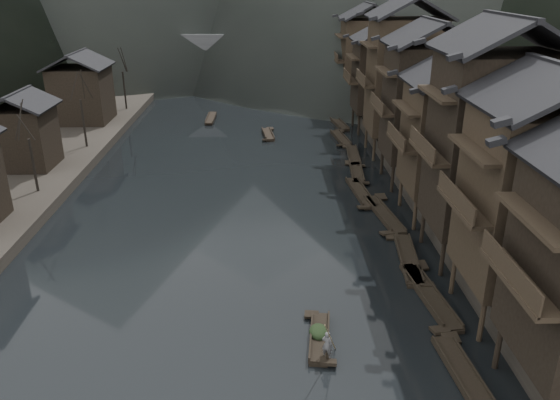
{
  "coord_description": "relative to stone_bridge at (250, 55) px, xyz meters",
  "views": [
    {
      "loc": [
        2.73,
        -27.57,
        18.41
      ],
      "look_at": [
        3.77,
        10.85,
        2.5
      ],
      "focal_mm": 35.0,
      "sensor_mm": 36.0,
      "label": 1
    }
  ],
  "objects": [
    {
      "name": "water",
      "position": [
        0.0,
        -72.0,
        -5.11
      ],
      "size": [
        300.0,
        300.0,
        0.0
      ],
      "primitive_type": "plane",
      "color": "black",
      "rests_on": "ground"
    },
    {
      "name": "right_bank",
      "position": [
        35.0,
        -32.0,
        -4.21
      ],
      "size": [
        40.0,
        200.0,
        1.8
      ],
      "primitive_type": "cube",
      "color": "#2D2823",
      "rests_on": "ground"
    },
    {
      "name": "stilt_houses",
      "position": [
        17.29,
        -52.68,
        4.12
      ],
      "size": [
        9.0,
        67.6,
        16.75
      ],
      "color": "black",
      "rests_on": "ground"
    },
    {
      "name": "left_houses",
      "position": [
        -20.5,
        -51.88,
        0.55
      ],
      "size": [
        8.1,
        53.2,
        8.73
      ],
      "color": "black",
      "rests_on": "left_bank"
    },
    {
      "name": "bare_trees",
      "position": [
        -17.0,
        -50.88,
        1.29
      ],
      "size": [
        3.67,
        61.66,
        7.34
      ],
      "color": "black",
      "rests_on": "left_bank"
    },
    {
      "name": "moored_sampans",
      "position": [
        12.15,
        -54.63,
        -4.91
      ],
      "size": [
        3.31,
        55.73,
        0.47
      ],
      "color": "black",
      "rests_on": "water"
    },
    {
      "name": "midriver_boats",
      "position": [
        0.95,
        -24.57,
        -4.91
      ],
      "size": [
        12.16,
        27.91,
        0.45
      ],
      "color": "black",
      "rests_on": "water"
    },
    {
      "name": "stone_bridge",
      "position": [
        0.0,
        0.0,
        0.0
      ],
      "size": [
        40.0,
        6.0,
        9.0
      ],
      "color": "#4C4C4F",
      "rests_on": "ground"
    },
    {
      "name": "hero_sampan",
      "position": [
        5.54,
        -75.15,
        -4.91
      ],
      "size": [
        1.53,
        4.86,
        0.43
      ],
      "color": "black",
      "rests_on": "water"
    },
    {
      "name": "cargo_heap",
      "position": [
        5.51,
        -74.93,
        -4.36
      ],
      "size": [
        1.06,
        1.38,
        0.63
      ],
      "primitive_type": "ellipsoid",
      "color": "black",
      "rests_on": "hero_sampan"
    },
    {
      "name": "boatman",
      "position": [
        5.74,
        -76.82,
        -3.89
      ],
      "size": [
        0.68,
        0.58,
        1.57
      ],
      "primitive_type": "imported",
      "rotation": [
        0.0,
        0.0,
        2.7
      ],
      "color": "#5E5E61",
      "rests_on": "hero_sampan"
    },
    {
      "name": "bamboo_pole",
      "position": [
        5.94,
        -76.82,
        -1.31
      ],
      "size": [
        1.09,
        2.58,
        3.59
      ],
      "primitive_type": "cylinder",
      "rotation": [
        0.65,
        0.0,
        -0.38
      ],
      "color": "#8C7A51",
      "rests_on": "boatman"
    }
  ]
}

